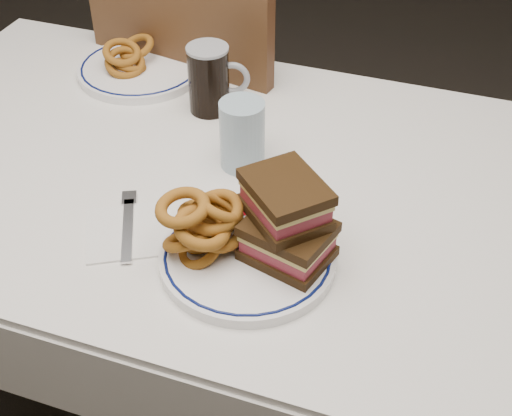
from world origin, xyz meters
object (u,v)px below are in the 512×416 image
(chair_far, at_px, (215,116))
(far_plate, at_px, (140,69))
(main_plate, at_px, (248,257))
(beer_mug, at_px, (210,79))
(reuben_sandwich, at_px, (287,221))

(chair_far, xyz_separation_m, far_plate, (-0.09, -0.19, 0.22))
(main_plate, xyz_separation_m, far_plate, (-0.43, 0.48, -0.00))
(chair_far, xyz_separation_m, main_plate, (0.34, -0.67, 0.22))
(beer_mug, relative_size, far_plate, 0.51)
(far_plate, bearing_deg, reuben_sandwich, -43.84)
(reuben_sandwich, height_order, beer_mug, reuben_sandwich)
(reuben_sandwich, xyz_separation_m, far_plate, (-0.48, 0.46, -0.07))
(chair_far, bearing_deg, reuben_sandwich, -59.13)
(main_plate, distance_m, reuben_sandwich, 0.09)
(reuben_sandwich, bearing_deg, beer_mug, 126.44)
(reuben_sandwich, bearing_deg, main_plate, -158.63)
(chair_far, height_order, reuben_sandwich, chair_far)
(beer_mug, bearing_deg, chair_far, 112.18)
(reuben_sandwich, relative_size, far_plate, 0.61)
(beer_mug, distance_m, far_plate, 0.23)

